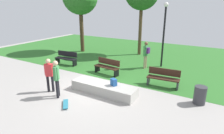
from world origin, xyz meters
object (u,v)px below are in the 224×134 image
at_px(skater_watching, 49,73).
at_px(concrete_ledge, 104,88).
at_px(lamp_post, 164,29).
at_px(pedestrian_with_backpack, 146,53).
at_px(park_bench_near_path, 163,77).
at_px(park_bench_center_lawn, 107,66).
at_px(skateboard_by_ledge, 66,104).
at_px(trash_bin, 200,95).
at_px(park_bench_far_left, 66,58).
at_px(skater_performing_trick, 57,76).
at_px(backpack_on_ledge, 114,82).

bearing_deg(skater_watching, concrete_ledge, 26.46).
distance_m(lamp_post, pedestrian_with_backpack, 1.90).
xyz_separation_m(park_bench_near_path, park_bench_center_lawn, (-3.44, 0.12, 0.00)).
height_order(skateboard_by_ledge, trash_bin, trash_bin).
distance_m(park_bench_center_lawn, trash_bin, 5.40).
relative_size(skater_watching, park_bench_far_left, 1.00).
xyz_separation_m(skater_performing_trick, park_bench_center_lawn, (0.31, 3.72, -0.52)).
bearing_deg(trash_bin, pedestrian_with_backpack, 137.79).
bearing_deg(skater_performing_trick, skater_watching, 162.10).
bearing_deg(skater_watching, park_bench_far_left, 123.79).
distance_m(concrete_ledge, skater_performing_trick, 2.22).
bearing_deg(concrete_ledge, skateboard_by_ledge, -112.13).
height_order(skater_performing_trick, skater_watching, skater_performing_trick).
bearing_deg(concrete_ledge, skater_watching, -153.54).
bearing_deg(skateboard_by_ledge, trash_bin, 32.22).
height_order(park_bench_near_path, park_bench_far_left, same).
relative_size(concrete_ledge, park_bench_center_lawn, 1.94).
xyz_separation_m(backpack_on_ledge, lamp_post, (0.63, 5.37, 1.90)).
distance_m(backpack_on_ledge, skater_watching, 3.06).
distance_m(backpack_on_ledge, park_bench_center_lawn, 2.87).
bearing_deg(skater_watching, pedestrian_with_backpack, 65.22).
xyz_separation_m(skater_watching, pedestrian_with_backpack, (2.62, 5.68, 0.12)).
relative_size(park_bench_far_left, pedestrian_with_backpack, 0.93).
distance_m(concrete_ledge, skateboard_by_ledge, 1.94).
distance_m(backpack_on_ledge, skater_performing_trick, 2.55).
height_order(concrete_ledge, lamp_post, lamp_post).
bearing_deg(backpack_on_ledge, skateboard_by_ledge, -96.73).
relative_size(skater_watching, lamp_post, 0.39).
bearing_deg(skater_watching, backpack_on_ledge, 23.71).
xyz_separation_m(lamp_post, trash_bin, (2.89, -4.26, -2.14)).
xyz_separation_m(park_bench_center_lawn, park_bench_far_left, (-3.48, 0.18, 0.00)).
bearing_deg(trash_bin, skater_watching, -159.65).
xyz_separation_m(park_bench_center_lawn, pedestrian_with_backpack, (1.59, 2.19, 0.58)).
bearing_deg(trash_bin, concrete_ledge, -163.37).
height_order(park_bench_near_path, pedestrian_with_backpack, pedestrian_with_backpack).
bearing_deg(park_bench_center_lawn, trash_bin, -12.26).
relative_size(backpack_on_ledge, trash_bin, 0.41).
bearing_deg(pedestrian_with_backpack, park_bench_center_lawn, -126.02).
height_order(skater_performing_trick, park_bench_far_left, skater_performing_trick).
distance_m(skater_watching, lamp_post, 7.59).
distance_m(lamp_post, trash_bin, 5.57).
xyz_separation_m(concrete_ledge, lamp_post, (1.12, 5.46, 2.29)).
height_order(park_bench_far_left, lamp_post, lamp_post).
xyz_separation_m(backpack_on_ledge, pedestrian_with_backpack, (-0.16, 4.46, 0.44)).
distance_m(park_bench_near_path, lamp_post, 3.97).
xyz_separation_m(concrete_ledge, park_bench_near_path, (2.17, 2.22, 0.25)).
bearing_deg(trash_bin, lamp_post, 124.18).
xyz_separation_m(skater_performing_trick, skateboard_by_ledge, (0.84, -0.42, -0.93)).
height_order(backpack_on_ledge, park_bench_far_left, park_bench_far_left).
distance_m(skater_performing_trick, park_bench_near_path, 5.22).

